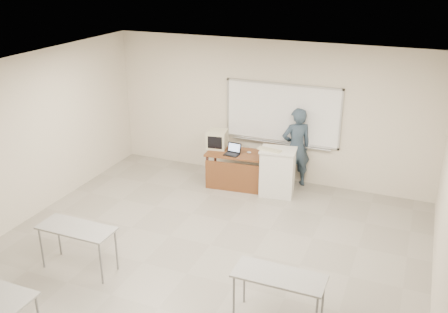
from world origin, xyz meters
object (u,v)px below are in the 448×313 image
at_px(podium, 277,172).
at_px(presenter, 296,148).
at_px(crt_monitor, 217,139).
at_px(keyboard, 269,150).
at_px(whiteboard, 282,114).
at_px(instructor_desk, 237,164).
at_px(laptop, 232,152).
at_px(mouse, 249,152).

bearing_deg(podium, presenter, 61.60).
height_order(crt_monitor, keyboard, crt_monitor).
distance_m(whiteboard, instructor_desk, 1.41).
bearing_deg(laptop, crt_monitor, 154.90).
bearing_deg(keyboard, whiteboard, 100.13).
relative_size(crt_monitor, keyboard, 0.95).
height_order(laptop, presenter, presenter).
bearing_deg(instructor_desk, crt_monitor, 150.92).
distance_m(whiteboard, crt_monitor, 1.47).
bearing_deg(keyboard, instructor_desk, -179.78).
relative_size(instructor_desk, keyboard, 2.83).
xyz_separation_m(whiteboard, keyboard, (0.02, -0.89, -0.48)).
relative_size(crt_monitor, presenter, 0.26).
bearing_deg(whiteboard, crt_monitor, -156.54).
xyz_separation_m(whiteboard, laptop, (-0.80, -0.80, -0.68)).
height_order(instructor_desk, mouse, mouse).
distance_m(instructor_desk, crt_monitor, 0.72).
bearing_deg(instructor_desk, whiteboard, 42.16).
distance_m(podium, keyboard, 0.54).
bearing_deg(mouse, podium, 12.36).
height_order(whiteboard, presenter, whiteboard).
xyz_separation_m(whiteboard, podium, (0.17, -0.77, -0.98)).
height_order(mouse, keyboard, keyboard).
bearing_deg(presenter, crt_monitor, -21.53).
distance_m(laptop, presenter, 1.33).
relative_size(podium, mouse, 10.05).
xyz_separation_m(crt_monitor, keyboard, (1.27, -0.35, 0.07)).
bearing_deg(instructor_desk, mouse, 32.86).
bearing_deg(crt_monitor, instructor_desk, -32.11).
distance_m(crt_monitor, keyboard, 1.32).
bearing_deg(laptop, whiteboard, 49.01).
relative_size(mouse, keyboard, 0.21).
height_order(mouse, presenter, presenter).
bearing_deg(podium, crt_monitor, 163.08).
bearing_deg(instructor_desk, laptop, -176.39).
xyz_separation_m(podium, mouse, (-0.67, 0.15, 0.27)).
bearing_deg(instructor_desk, keyboard, -14.54).
distance_m(whiteboard, presenter, 0.76).
relative_size(mouse, presenter, 0.06).
bearing_deg(whiteboard, podium, -77.57).
relative_size(whiteboard, instructor_desk, 1.85).
distance_m(podium, mouse, 0.74).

